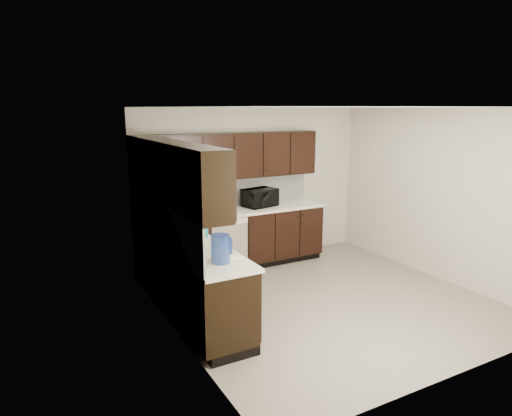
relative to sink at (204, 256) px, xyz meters
The scene contains 20 objects.
floor 1.90m from the sink, ahead, with size 4.00×4.00×0.00m, color gray.
ceiling 2.33m from the sink, ahead, with size 4.00×4.00×0.00m, color white.
wall_back 2.65m from the sink, 50.13° to the left, with size 4.00×0.02×2.50m, color beige.
wall_left 0.49m from the sink, behind, with size 0.02×4.00×2.50m, color beige.
wall_right 3.70m from the sink, ahead, with size 0.02×4.00×2.50m, color beige.
wall_front 2.63m from the sink, 49.77° to the right, with size 4.00×0.02×2.50m, color beige.
lower_cabinets 1.39m from the sink, 58.99° to the left, with size 3.00×2.80×0.90m.
countertop 1.31m from the sink, 59.01° to the left, with size 3.03×2.83×0.04m.
backsplash 1.44m from the sink, 70.83° to the left, with size 3.00×2.80×0.48m.
upper_cabinets 1.61m from the sink, 64.56° to the left, with size 3.00×2.80×0.70m.
dishwasher 1.76m from the sink, 55.40° to the left, with size 0.58×0.04×0.78m.
sink is the anchor object (origin of this frame).
microwave 2.43m from the sink, 46.33° to the left, with size 0.52×0.35×0.29m, color black.
soap_bottle_a 0.21m from the sink, 27.57° to the right, with size 0.08×0.08×0.18m, color gray.
soap_bottle_b 0.47m from the sink, 110.02° to the left, with size 0.09×0.09×0.22m, color gray.
toaster_oven 1.77m from the sink, 92.24° to the left, with size 0.36×0.27×0.23m, color silver.
storage_bin 1.37m from the sink, 88.04° to the left, with size 0.43×0.32×0.17m, color white.
blue_pitcher 0.48m from the sink, 88.95° to the right, with size 0.20×0.20×0.29m, color navy.
teal_tumbler 0.53m from the sink, 66.90° to the left, with size 0.09×0.09×0.19m, color #0B6F7C.
paper_towel_roll 0.90m from the sink, 82.97° to the left, with size 0.14×0.14×0.31m, color white.
Camera 1 is at (-3.47, -4.52, 2.49)m, focal length 32.00 mm.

